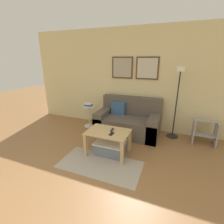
% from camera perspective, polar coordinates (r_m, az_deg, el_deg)
% --- Properties ---
extents(wall_back, '(5.60, 0.09, 2.55)m').
position_cam_1_polar(wall_back, '(4.33, 5.66, 11.20)').
color(wall_back, beige).
rests_on(wall_back, ground_plane).
extents(area_rug, '(1.47, 0.74, 0.01)m').
position_cam_1_polar(area_rug, '(3.07, -4.26, -17.89)').
color(area_rug, '#A39989').
rests_on(area_rug, ground_plane).
extents(couch, '(1.53, 0.85, 0.88)m').
position_cam_1_polar(couch, '(4.11, 5.66, -3.33)').
color(couch, brown).
rests_on(couch, ground_plane).
extents(coffee_table, '(0.82, 0.56, 0.48)m').
position_cam_1_polar(coffee_table, '(3.19, -1.40, -8.47)').
color(coffee_table, tan).
rests_on(coffee_table, ground_plane).
extents(storage_bin, '(0.59, 0.46, 0.25)m').
position_cam_1_polar(storage_bin, '(3.32, -0.62, -12.22)').
color(storage_bin, slate).
rests_on(storage_bin, ground_plane).
extents(floor_lamp, '(0.27, 0.52, 1.66)m').
position_cam_1_polar(floor_lamp, '(3.80, 21.94, 4.61)').
color(floor_lamp, black).
rests_on(floor_lamp, ground_plane).
extents(side_table, '(0.35, 0.35, 0.59)m').
position_cam_1_polar(side_table, '(4.50, -8.02, -0.78)').
color(side_table, silver).
rests_on(side_table, ground_plane).
extents(book_stack, '(0.25, 0.18, 0.07)m').
position_cam_1_polar(book_stack, '(4.44, -8.32, 2.62)').
color(book_stack, '#335199').
rests_on(book_stack, side_table).
extents(remote_control, '(0.06, 0.15, 0.02)m').
position_cam_1_polar(remote_control, '(3.18, 0.04, -6.30)').
color(remote_control, '#232328').
rests_on(remote_control, coffee_table).
extents(cell_phone, '(0.07, 0.14, 0.01)m').
position_cam_1_polar(cell_phone, '(3.04, -0.17, -7.70)').
color(cell_phone, black).
rests_on(cell_phone, coffee_table).
extents(step_stool, '(0.48, 0.35, 0.52)m').
position_cam_1_polar(step_stool, '(4.14, 29.77, -5.95)').
color(step_stool, '#99999E').
rests_on(step_stool, ground_plane).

